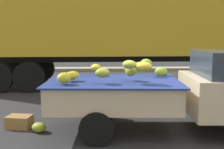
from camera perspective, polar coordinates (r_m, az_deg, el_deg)
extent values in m
plane|color=#28282B|center=(5.85, 10.80, -12.10)|extent=(220.00, 220.00, 0.00)
cube|color=gray|center=(15.54, 2.77, 1.16)|extent=(80.00, 0.80, 0.16)
cube|color=#CCB793|center=(5.81, 0.32, -6.11)|extent=(2.67, 1.81, 0.08)
cube|color=#CCB793|center=(6.55, 0.38, -2.11)|extent=(2.60, 0.17, 0.44)
cube|color=#CCB793|center=(4.95, 0.24, -5.57)|extent=(2.60, 0.17, 0.44)
cube|color=#CCB793|center=(5.88, 12.87, -3.54)|extent=(0.13, 1.69, 0.44)
cube|color=#CCB793|center=(5.90, -12.18, -3.48)|extent=(0.13, 1.69, 0.44)
cube|color=#B21914|center=(6.59, 0.39, -2.40)|extent=(2.49, 0.13, 0.07)
cube|color=navy|center=(5.70, 0.32, -1.33)|extent=(2.80, 1.93, 0.03)
ellipsoid|color=#9CA32A|center=(5.27, -2.00, 0.36)|extent=(0.39, 0.38, 0.19)
ellipsoid|color=olive|center=(6.40, 10.21, 0.54)|extent=(0.33, 0.26, 0.23)
ellipsoid|color=#A7AB2D|center=(5.60, 3.91, 0.84)|extent=(0.31, 0.36, 0.24)
ellipsoid|color=gold|center=(5.31, 6.15, 1.67)|extent=(0.36, 0.38, 0.18)
ellipsoid|color=gold|center=(5.60, -8.33, -0.19)|extent=(0.38, 0.39, 0.17)
ellipsoid|color=olive|center=(6.18, 7.11, 2.30)|extent=(0.28, 0.26, 0.21)
ellipsoid|color=gold|center=(6.32, -3.40, 1.50)|extent=(0.26, 0.30, 0.16)
ellipsoid|color=#9BA62D|center=(5.28, 3.64, 2.09)|extent=(0.38, 0.38, 0.17)
ellipsoid|color=gold|center=(5.25, -9.94, -0.71)|extent=(0.37, 0.37, 0.21)
ellipsoid|color=gold|center=(5.21, 6.65, 1.64)|extent=(0.36, 0.29, 0.17)
cylinder|color=black|center=(7.11, 21.34, -6.15)|extent=(0.65, 0.23, 0.64)
cylinder|color=black|center=(6.67, -2.28, -6.50)|extent=(0.65, 0.23, 0.64)
cylinder|color=black|center=(5.11, -3.27, -11.20)|extent=(0.65, 0.23, 0.64)
cube|color=gold|center=(10.98, 3.12, 11.33)|extent=(12.07, 2.86, 2.70)
cube|color=black|center=(11.01, 3.06, 3.51)|extent=(11.05, 0.73, 0.30)
cylinder|color=black|center=(12.41, -14.38, 1.21)|extent=(1.09, 0.33, 1.08)
cylinder|color=black|center=(10.08, -16.91, -0.50)|extent=(1.09, 0.33, 1.08)
cylinder|color=black|center=(12.65, -19.19, 1.14)|extent=(1.09, 0.33, 1.08)
cylinder|color=#38383A|center=(11.89, 19.04, 1.13)|extent=(0.18, 0.18, 1.25)
ellipsoid|color=olive|center=(6.02, -14.97, -10.59)|extent=(0.39, 0.36, 0.21)
cube|color=olive|center=(6.41, -18.72, -9.30)|extent=(0.57, 0.44, 0.27)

